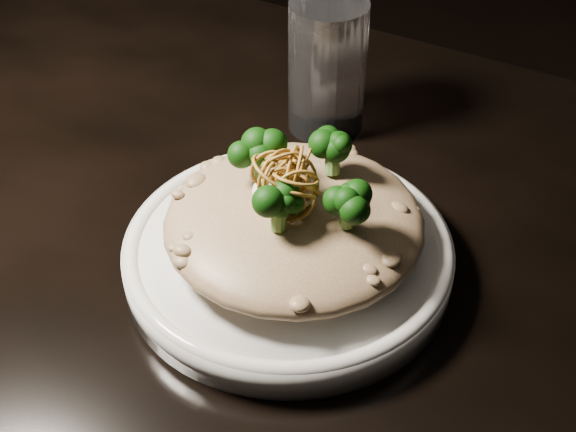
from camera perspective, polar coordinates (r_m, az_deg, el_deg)
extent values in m
cube|color=black|center=(0.67, -2.17, -3.99)|extent=(1.10, 0.80, 0.04)
cylinder|color=black|center=(1.34, -12.15, 0.44)|extent=(0.05, 0.05, 0.71)
cylinder|color=white|center=(0.64, 0.00, -2.84)|extent=(0.26, 0.26, 0.03)
ellipsoid|color=brown|center=(0.61, 0.43, -0.42)|extent=(0.20, 0.20, 0.04)
ellipsoid|color=white|center=(0.59, -0.26, 1.79)|extent=(0.05, 0.05, 0.01)
cylinder|color=white|center=(0.77, 2.80, 10.53)|extent=(0.09, 0.09, 0.13)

